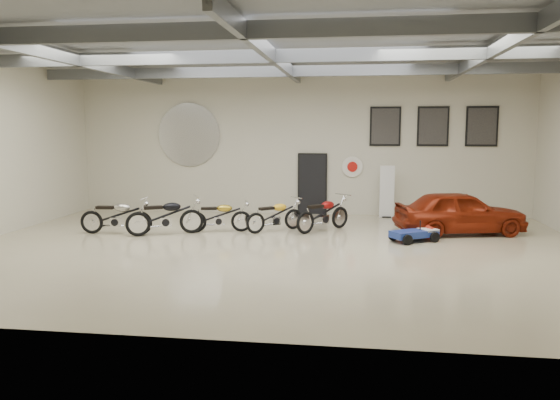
# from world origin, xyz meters

# --- Properties ---
(floor) EXTENTS (16.00, 12.00, 0.01)m
(floor) POSITION_xyz_m (0.00, 0.00, 0.00)
(floor) COLOR #BBB08E
(floor) RESTS_ON ground
(ceiling) EXTENTS (16.00, 12.00, 0.01)m
(ceiling) POSITION_xyz_m (0.00, 0.00, 5.00)
(ceiling) COLOR gray
(ceiling) RESTS_ON back_wall
(back_wall) EXTENTS (16.00, 0.02, 5.00)m
(back_wall) POSITION_xyz_m (0.00, 6.00, 2.50)
(back_wall) COLOR beige
(back_wall) RESTS_ON floor
(ceiling_beams) EXTENTS (15.80, 11.80, 0.32)m
(ceiling_beams) POSITION_xyz_m (0.00, 0.00, 4.75)
(ceiling_beams) COLOR slate
(ceiling_beams) RESTS_ON ceiling
(door) EXTENTS (0.92, 0.08, 2.10)m
(door) POSITION_xyz_m (0.50, 5.95, 1.05)
(door) COLOR black
(door) RESTS_ON back_wall
(logo_plaque) EXTENTS (2.30, 0.06, 1.16)m
(logo_plaque) POSITION_xyz_m (-4.00, 5.95, 2.80)
(logo_plaque) COLOR silver
(logo_plaque) RESTS_ON back_wall
(poster_left) EXTENTS (1.05, 0.08, 1.35)m
(poster_left) POSITION_xyz_m (3.00, 5.96, 3.10)
(poster_left) COLOR black
(poster_left) RESTS_ON back_wall
(poster_mid) EXTENTS (1.05, 0.08, 1.35)m
(poster_mid) POSITION_xyz_m (4.60, 5.96, 3.10)
(poster_mid) COLOR black
(poster_mid) RESTS_ON back_wall
(poster_right) EXTENTS (1.05, 0.08, 1.35)m
(poster_right) POSITION_xyz_m (6.20, 5.96, 3.10)
(poster_right) COLOR black
(poster_right) RESTS_ON back_wall
(oil_sign) EXTENTS (0.72, 0.10, 0.72)m
(oil_sign) POSITION_xyz_m (1.90, 5.95, 1.70)
(oil_sign) COLOR white
(oil_sign) RESTS_ON back_wall
(banner_stand) EXTENTS (0.51, 0.24, 1.81)m
(banner_stand) POSITION_xyz_m (3.09, 5.50, 0.91)
(banner_stand) COLOR white
(banner_stand) RESTS_ON floor
(motorcycle_silver) EXTENTS (2.11, 0.77, 1.08)m
(motorcycle_silver) POSITION_xyz_m (-4.79, 1.37, 0.54)
(motorcycle_silver) COLOR silver
(motorcycle_silver) RESTS_ON floor
(motorcycle_black) EXTENTS (2.23, 1.54, 1.12)m
(motorcycle_black) POSITION_xyz_m (-3.35, 1.46, 0.56)
(motorcycle_black) COLOR silver
(motorcycle_black) RESTS_ON floor
(motorcycle_gold) EXTENTS (1.98, 1.01, 0.98)m
(motorcycle_gold) POSITION_xyz_m (-1.94, 2.09, 0.49)
(motorcycle_gold) COLOR silver
(motorcycle_gold) RESTS_ON floor
(motorcycle_yellow) EXTENTS (1.82, 1.69, 0.99)m
(motorcycle_yellow) POSITION_xyz_m (-0.32, 2.42, 0.49)
(motorcycle_yellow) COLOR silver
(motorcycle_yellow) RESTS_ON floor
(motorcycle_red) EXTENTS (1.84, 1.95, 1.07)m
(motorcycle_red) POSITION_xyz_m (1.09, 2.67, 0.53)
(motorcycle_red) COLOR silver
(motorcycle_red) RESTS_ON floor
(go_kart) EXTENTS (1.72, 1.44, 0.57)m
(go_kart) POSITION_xyz_m (3.72, 1.54, 0.29)
(go_kart) COLOR navy
(go_kart) RESTS_ON floor
(vintage_car) EXTENTS (2.29, 3.93, 1.26)m
(vintage_car) POSITION_xyz_m (5.02, 2.79, 0.63)
(vintage_car) COLOR maroon
(vintage_car) RESTS_ON floor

